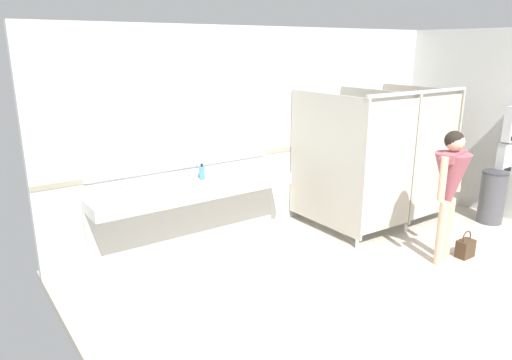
% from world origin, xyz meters
% --- Properties ---
extents(ground_plane, '(6.39, 6.13, 0.10)m').
position_xyz_m(ground_plane, '(0.00, 0.00, -0.05)').
color(ground_plane, '#B2A899').
extents(wall_back, '(6.39, 0.12, 2.72)m').
position_xyz_m(wall_back, '(0.00, 2.83, 1.36)').
color(wall_back, silver).
rests_on(wall_back, ground_plane).
extents(wall_back_tile_band, '(6.39, 0.01, 0.06)m').
position_xyz_m(wall_back_tile_band, '(0.00, 2.76, 1.05)').
color(wall_back_tile_band, '#9E937F').
rests_on(wall_back_tile_band, wall_back).
extents(vanity_counter, '(2.55, 0.52, 0.99)m').
position_xyz_m(vanity_counter, '(-1.43, 2.57, 0.63)').
color(vanity_counter, silver).
rests_on(vanity_counter, ground_plane).
extents(mirror_panel, '(2.45, 0.02, 1.13)m').
position_xyz_m(mirror_panel, '(-1.43, 2.75, 1.59)').
color(mirror_panel, silver).
rests_on(mirror_panel, wall_back).
extents(bathroom_stalls, '(1.96, 1.41, 1.93)m').
position_xyz_m(bathroom_stalls, '(1.22, 1.85, 1.01)').
color(bathroom_stalls, '#B2AD9E').
rests_on(bathroom_stalls, ground_plane).
extents(paper_towel_dispenser_lower, '(0.30, 0.13, 0.45)m').
position_xyz_m(paper_towel_dispenser_lower, '(2.82, 0.98, 0.91)').
color(paper_towel_dispenser_lower, '#B7BABF').
rests_on(paper_towel_dispenser_lower, wall_side_right).
extents(trash_bin, '(0.35, 0.35, 0.76)m').
position_xyz_m(trash_bin, '(2.54, 0.95, 0.38)').
color(trash_bin, '#47474C').
rests_on(trash_bin, ground_plane).
extents(person_standing, '(0.55, 0.48, 1.58)m').
position_xyz_m(person_standing, '(0.81, 0.56, 0.99)').
color(person_standing, '#DBAD89').
rests_on(person_standing, ground_plane).
extents(handbag, '(0.22, 0.14, 0.34)m').
position_xyz_m(handbag, '(1.16, 0.48, 0.12)').
color(handbag, '#3F2D1E').
rests_on(handbag, ground_plane).
extents(soap_dispenser, '(0.07, 0.07, 0.20)m').
position_xyz_m(soap_dispenser, '(-1.25, 2.64, 0.96)').
color(soap_dispenser, teal).
rests_on(soap_dispenser, vanity_counter).
extents(paper_cup, '(0.07, 0.07, 0.11)m').
position_xyz_m(paper_cup, '(-2.24, 2.44, 0.93)').
color(paper_cup, beige).
rests_on(paper_cup, vanity_counter).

